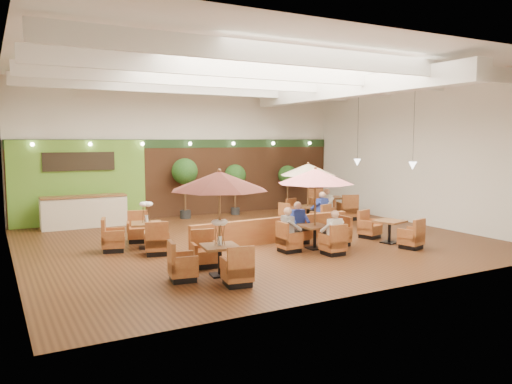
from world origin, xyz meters
TOP-DOWN VIEW (x-y plane):
  - room at (0.25, 1.22)m, footprint 14.04×14.00m
  - service_counter at (-4.40, 5.10)m, footprint 3.00×0.75m
  - booth_divider at (0.34, -0.60)m, footprint 5.73×0.47m
  - table_0 at (-2.78, -3.28)m, footprint 2.45×2.55m
  - table_1 at (0.96, -1.93)m, footprint 2.37×2.37m
  - table_2 at (3.32, 1.89)m, footprint 2.42×2.42m
  - table_3 at (-3.65, 0.52)m, footprint 1.90×2.73m
  - table_4 at (3.49, -2.36)m, footprint 1.00×2.54m
  - table_5 at (5.23, 2.90)m, footprint 1.18×2.95m
  - topiary_0 at (-0.40, 5.30)m, footprint 1.06×1.06m
  - topiary_1 at (1.88, 5.30)m, footprint 0.93×0.93m
  - topiary_2 at (4.54, 5.30)m, footprint 0.88×0.88m
  - diner_0 at (0.96, -2.82)m, footprint 0.42×0.35m
  - diner_1 at (0.96, -1.04)m, footprint 0.43×0.36m
  - diner_2 at (0.07, -1.93)m, footprint 0.37×0.44m
  - diner_3 at (3.32, 1.03)m, footprint 0.46×0.41m
  - diner_4 at (4.18, 1.89)m, footprint 0.42×0.46m

SIDE VIEW (x-z plane):
  - table_4 at x=3.49m, z-range -0.11..0.80m
  - booth_divider at x=0.34m, z-range 0.00..0.79m
  - table_5 at x=5.23m, z-range -0.12..0.92m
  - table_3 at x=-3.65m, z-range -0.32..1.23m
  - service_counter at x=-4.40m, z-range -0.01..1.17m
  - diner_0 at x=0.96m, z-range 0.36..1.17m
  - diner_2 at x=0.07m, z-range 0.35..1.20m
  - diner_1 at x=0.96m, z-range 0.35..1.20m
  - diner_4 at x=4.18m, z-range 0.35..1.20m
  - diner_3 at x=3.32m, z-range 0.35..1.21m
  - topiary_2 at x=4.54m, z-range 0.50..2.56m
  - topiary_1 at x=1.88m, z-range 0.53..2.69m
  - table_2 at x=3.32m, z-range 0.45..2.81m
  - table_1 at x=0.96m, z-range 0.46..2.90m
  - table_0 at x=-2.78m, z-range 0.55..3.10m
  - topiary_0 at x=-0.40m, z-range 0.60..3.07m
  - room at x=0.25m, z-range 0.87..6.39m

